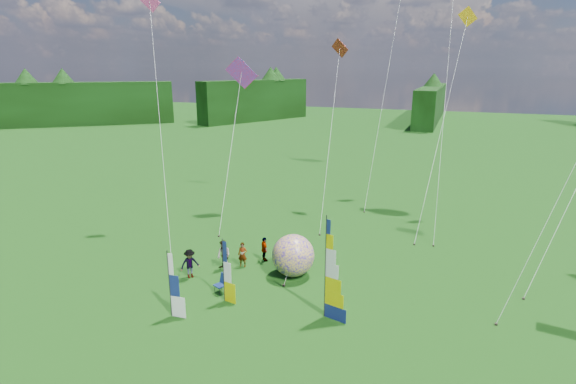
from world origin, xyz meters
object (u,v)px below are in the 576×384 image
(side_banner_far, at_px, (170,285))
(spectator_d, at_px, (264,249))
(feather_banner_main, at_px, (325,269))
(kite_whale, at_px, (448,66))
(camp_chair, at_px, (220,284))
(bol_inflatable, at_px, (293,255))
(spectator_b, at_px, (224,255))
(spectator_a, at_px, (243,255))
(spectator_c, at_px, (190,264))
(side_banner_left, at_px, (224,271))

(side_banner_far, distance_m, spectator_d, 7.52)
(feather_banner_main, xyz_separation_m, side_banner_far, (-6.75, -2.59, -0.82))
(feather_banner_main, xyz_separation_m, kite_whale, (3.87, 17.20, 9.01))
(camp_chair, bearing_deg, spectator_d, 107.51)
(bol_inflatable, relative_size, kite_whale, 0.10)
(kite_whale, bearing_deg, spectator_b, -124.38)
(spectator_a, relative_size, spectator_b, 0.84)
(camp_chair, bearing_deg, bol_inflatable, 73.86)
(spectator_c, distance_m, kite_whale, 22.66)
(feather_banner_main, height_order, side_banner_far, feather_banner_main)
(side_banner_far, xyz_separation_m, camp_chair, (1.04, 2.81, -1.10))
(side_banner_far, distance_m, kite_whale, 24.52)
(spectator_b, bearing_deg, kite_whale, 73.25)
(side_banner_left, relative_size, side_banner_far, 1.00)
(side_banner_left, relative_size, spectator_a, 2.17)
(side_banner_left, distance_m, spectator_a, 4.15)
(spectator_b, distance_m, spectator_c, 2.02)
(bol_inflatable, distance_m, kite_whale, 18.37)
(side_banner_far, height_order, spectator_c, side_banner_far)
(kite_whale, bearing_deg, camp_chair, -117.13)
(side_banner_left, distance_m, kite_whale, 22.08)
(side_banner_far, distance_m, spectator_c, 4.11)
(spectator_a, bearing_deg, spectator_d, 44.22)
(spectator_b, height_order, kite_whale, kite_whale)
(camp_chair, bearing_deg, spectator_c, -177.52)
(spectator_d, height_order, kite_whale, kite_whale)
(spectator_a, distance_m, camp_chair, 3.34)
(kite_whale, bearing_deg, side_banner_far, -115.92)
(side_banner_left, bearing_deg, bol_inflatable, 71.95)
(spectator_a, bearing_deg, side_banner_left, -85.51)
(feather_banner_main, bearing_deg, spectator_a, 164.29)
(spectator_b, bearing_deg, bol_inflatable, 31.13)
(camp_chair, height_order, kite_whale, kite_whale)
(spectator_a, bearing_deg, bol_inflatable, -8.97)
(feather_banner_main, xyz_separation_m, spectator_d, (-5.19, 4.72, -1.68))
(spectator_c, xyz_separation_m, camp_chair, (2.45, -0.97, -0.33))
(feather_banner_main, height_order, side_banner_left, feather_banner_main)
(side_banner_far, distance_m, bol_inflatable, 7.25)
(spectator_a, distance_m, spectator_b, 1.14)
(side_banner_far, relative_size, spectator_a, 2.16)
(camp_chair, xyz_separation_m, kite_whale, (9.58, 16.98, 10.94))
(bol_inflatable, height_order, spectator_d, bol_inflatable)
(side_banner_far, height_order, spectator_a, side_banner_far)
(feather_banner_main, bearing_deg, spectator_c, -173.81)
(bol_inflatable, height_order, spectator_b, bol_inflatable)
(spectator_b, distance_m, camp_chair, 2.82)
(side_banner_left, height_order, kite_whale, kite_whale)
(side_banner_left, bearing_deg, kite_whale, 74.16)
(feather_banner_main, bearing_deg, spectator_d, 152.27)
(spectator_c, relative_size, spectator_d, 1.10)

